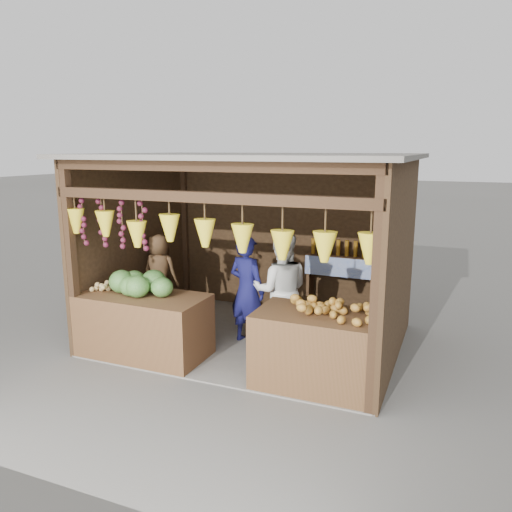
{
  "coord_description": "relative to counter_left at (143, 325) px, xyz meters",
  "views": [
    {
      "loc": [
        2.65,
        -6.32,
        2.72
      ],
      "look_at": [
        0.09,
        -0.1,
        1.28
      ],
      "focal_mm": 35.0,
      "sensor_mm": 36.0,
      "label": 1
    }
  ],
  "objects": [
    {
      "name": "ground",
      "position": [
        1.14,
        1.07,
        -0.42
      ],
      "size": [
        80.0,
        80.0,
        0.0
      ],
      "primitive_type": "plane",
      "color": "#514F49",
      "rests_on": "ground"
    },
    {
      "name": "stall_structure",
      "position": [
        1.11,
        1.03,
        1.24
      ],
      "size": [
        4.3,
        3.3,
        2.66
      ],
      "color": "slate",
      "rests_on": "ground"
    },
    {
      "name": "back_shelf",
      "position": [
        2.19,
        2.36,
        0.45
      ],
      "size": [
        1.25,
        0.32,
        1.32
      ],
      "color": "#382314",
      "rests_on": "ground"
    },
    {
      "name": "counter_left",
      "position": [
        0.0,
        0.0,
        0.0
      ],
      "size": [
        1.71,
        0.85,
        0.84
      ],
      "primitive_type": "cube",
      "color": "#4D2E19",
      "rests_on": "ground"
    },
    {
      "name": "counter_right",
      "position": [
        2.4,
        0.02,
        0.02
      ],
      "size": [
        1.45,
        0.85,
        0.89
      ],
      "primitive_type": "cube",
      "color": "#473017",
      "rests_on": "ground"
    },
    {
      "name": "stool",
      "position": [
        -0.42,
        1.07,
        -0.28
      ],
      "size": [
        0.3,
        0.3,
        0.28
      ],
      "primitive_type": "cube",
      "color": "black",
      "rests_on": "ground"
    },
    {
      "name": "man_standing",
      "position": [
        1.1,
        0.94,
        0.36
      ],
      "size": [
        0.65,
        0.51,
        1.56
      ],
      "primitive_type": "imported",
      "rotation": [
        0.0,
        0.0,
        2.88
      ],
      "color": "#14154E",
      "rests_on": "ground"
    },
    {
      "name": "woman_standing",
      "position": [
        1.59,
        0.99,
        0.4
      ],
      "size": [
        0.95,
        0.84,
        1.63
      ],
      "primitive_type": "imported",
      "rotation": [
        0.0,
        0.0,
        3.47
      ],
      "color": "white",
      "rests_on": "ground"
    },
    {
      "name": "vendor_seated",
      "position": [
        -0.42,
        1.07,
        0.45
      ],
      "size": [
        0.59,
        0.39,
        1.18
      ],
      "primitive_type": "imported",
      "rotation": [
        0.0,
        0.0,
        3.16
      ],
      "color": "brown",
      "rests_on": "stool"
    },
    {
      "name": "melon_pile",
      "position": [
        -0.04,
        0.03,
        0.58
      ],
      "size": [
        1.0,
        0.5,
        0.32
      ],
      "primitive_type": null,
      "color": "#165217",
      "rests_on": "counter_left"
    },
    {
      "name": "tanfruit_pile",
      "position": [
        -0.59,
        -0.01,
        0.49
      ],
      "size": [
        0.34,
        0.4,
        0.13
      ],
      "primitive_type": null,
      "color": "#AB874F",
      "rests_on": "counter_left"
    },
    {
      "name": "mango_pile",
      "position": [
        2.44,
        0.01,
        0.58
      ],
      "size": [
        1.4,
        0.64,
        0.22
      ],
      "primitive_type": null,
      "color": "#B23B17",
      "rests_on": "counter_right"
    }
  ]
}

